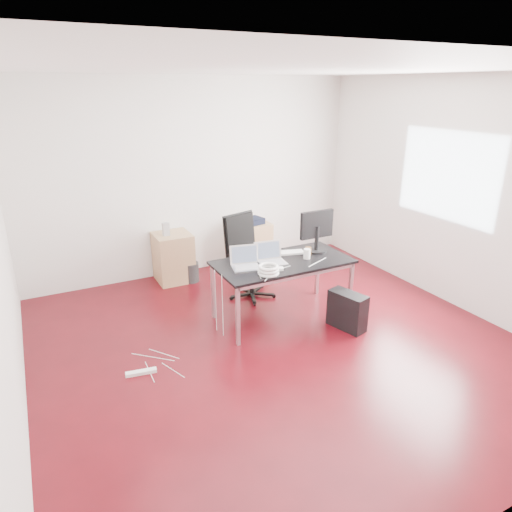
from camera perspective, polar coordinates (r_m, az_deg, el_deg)
name	(u,v)px	position (r m, az deg, el deg)	size (l,w,h in m)	color
room_shell	(284,221)	(4.54, 3.57, 4.45)	(5.00, 5.00, 5.00)	#3E070D
desk	(283,265)	(5.37, 3.35, -1.15)	(1.60, 0.80, 0.73)	black
office_chair	(247,252)	(5.99, -1.10, 0.50)	(0.59, 0.61, 1.08)	black
filing_cabinet_left	(173,257)	(6.64, -10.28, -0.15)	(0.50, 0.50, 0.70)	#A47D52
filing_cabinet_right	(251,244)	(7.07, -0.58, 1.49)	(0.50, 0.50, 0.70)	#A47D52
pc_tower	(347,311)	(5.41, 11.33, -6.71)	(0.20, 0.45, 0.44)	black
wastebasket	(190,272)	(6.63, -8.20, -1.99)	(0.24, 0.24, 0.28)	black
power_strip	(141,372)	(4.76, -14.17, -13.91)	(0.30, 0.06, 0.04)	white
laptop_left	(246,262)	(5.15, -1.22, -0.80)	(0.38, 0.32, 0.23)	silver
laptop_right	(270,258)	(5.28, 1.81, -0.23)	(0.36, 0.29, 0.23)	silver
monitor	(317,229)	(5.64, 7.58, 3.40)	(0.45, 0.26, 0.51)	black
keyboard	(286,253)	(5.58, 3.77, 0.41)	(0.44, 0.14, 0.02)	white
cup_white	(307,254)	(5.43, 6.38, 0.27)	(0.08, 0.08, 0.12)	white
cup_brown	(308,251)	(5.55, 6.53, 0.61)	(0.08, 0.08, 0.10)	brown
cable_coil	(268,270)	(4.95, 1.57, -1.75)	(0.24, 0.24, 0.11)	white
power_adapter	(280,269)	(5.09, 3.03, -1.60)	(0.07, 0.07, 0.03)	white
speaker	(166,229)	(6.45, -11.20, 3.31)	(0.09, 0.08, 0.18)	#9E9E9E
navy_garment	(253,221)	(6.88, -0.42, 4.40)	(0.30, 0.24, 0.09)	black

